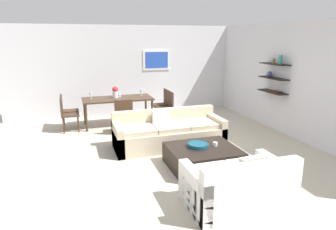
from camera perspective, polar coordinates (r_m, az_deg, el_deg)
name	(u,v)px	position (r m, az deg, el deg)	size (l,w,h in m)	color
ground_plane	(175,151)	(6.44, 1.26, -6.84)	(18.00, 18.00, 0.00)	#BCB29E
back_wall_unit	(147,70)	(9.53, -3.99, 8.50)	(8.40, 0.09, 2.70)	silver
right_wall_shelf_unit	(282,78)	(8.08, 20.68, 6.52)	(0.34, 8.20, 2.70)	silver
sofa_beige	(169,133)	(6.64, 0.12, -3.51)	(2.39, 0.90, 0.78)	beige
loveseat_white	(238,186)	(4.51, 13.07, -12.95)	(1.45, 0.90, 0.78)	white
coffee_table	(203,157)	(5.67, 6.58, -7.95)	(1.24, 1.08, 0.38)	black
decorative_bowl	(198,145)	(5.61, 5.69, -5.63)	(0.39, 0.39, 0.07)	navy
candle_jar	(215,144)	(5.70, 8.90, -5.47)	(0.09, 0.09, 0.07)	silver
dining_table	(118,101)	(8.29, -9.50, 2.70)	(1.86, 0.85, 0.75)	#422D1E
dining_chair_left_near	(66,112)	(8.06, -18.65, 0.53)	(0.44, 0.44, 0.88)	#422D1E
dining_chair_right_near	(167,105)	(8.43, -0.25, 1.90)	(0.44, 0.44, 0.88)	#422D1E
dining_chair_left_far	(66,109)	(8.43, -18.65, 1.12)	(0.44, 0.44, 0.88)	#422D1E
dining_chair_right_far	(163,102)	(8.79, -1.01, 2.42)	(0.44, 0.44, 0.88)	#422D1E
dining_chair_foot	(123,114)	(7.52, -8.49, 0.18)	(0.44, 0.44, 0.88)	#422D1E
wine_glass_foot	(119,96)	(7.89, -9.16, 3.66)	(0.07, 0.07, 0.19)	silver
wine_glass_left_far	(91,94)	(8.28, -14.37, 3.92)	(0.07, 0.07, 0.19)	silver
wine_glass_right_far	(141,91)	(8.47, -5.06, 4.51)	(0.07, 0.07, 0.19)	silver
centerpiece_vase	(115,92)	(8.28, -9.94, 4.31)	(0.16, 0.16, 0.32)	silver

